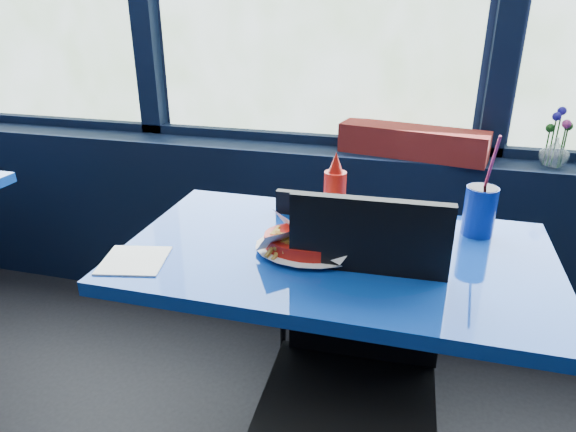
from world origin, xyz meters
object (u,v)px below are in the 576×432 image
object	(u,v)px
food_basket	(311,241)
chair_near_back	(332,275)
near_table	(334,304)
ketchup_bottle	(335,197)
soda_cup	(480,210)
planter_box	(412,142)
chair_near_front	(354,362)
flower_vase	(555,149)

from	to	relation	value
food_basket	chair_near_back	bearing A→B (deg)	64.64
near_table	chair_near_back	world-z (taller)	chair_near_back
ketchup_bottle	soda_cup	bearing A→B (deg)	12.18
planter_box	soda_cup	world-z (taller)	soda_cup
chair_near_front	flower_vase	xyz separation A→B (m)	(0.61, 1.06, 0.32)
chair_near_front	near_table	bearing A→B (deg)	110.86
near_table	soda_cup	world-z (taller)	soda_cup
chair_near_front	planter_box	world-z (taller)	chair_near_front
planter_box	food_basket	bearing A→B (deg)	-93.62
chair_near_back	soda_cup	distance (m)	0.59
planter_box	ketchup_bottle	size ratio (longest dim) A/B	2.40
chair_near_back	ketchup_bottle	size ratio (longest dim) A/B	3.31
planter_box	flower_vase	distance (m)	0.54
chair_near_front	chair_near_back	bearing A→B (deg)	104.06
flower_vase	soda_cup	size ratio (longest dim) A/B	0.73
chair_near_front	chair_near_back	size ratio (longest dim) A/B	1.15
chair_near_back	ketchup_bottle	bearing A→B (deg)	99.72
near_table	planter_box	size ratio (longest dim) A/B	1.99
planter_box	near_table	bearing A→B (deg)	-89.78
ketchup_bottle	soda_cup	size ratio (longest dim) A/B	0.79
near_table	planter_box	bearing A→B (deg)	78.99
chair_near_front	flower_vase	size ratio (longest dim) A/B	4.14
flower_vase	soda_cup	distance (m)	0.70
chair_near_front	ketchup_bottle	size ratio (longest dim) A/B	3.81
flower_vase	ketchup_bottle	bearing A→B (deg)	-135.87
soda_cup	near_table	bearing A→B (deg)	-150.99
flower_vase	food_basket	world-z (taller)	flower_vase
chair_near_front	planter_box	bearing A→B (deg)	84.21
chair_near_back	chair_near_front	bearing A→B (deg)	106.65
flower_vase	food_basket	distance (m)	1.17
flower_vase	chair_near_front	bearing A→B (deg)	-119.91
ketchup_bottle	soda_cup	xyz separation A→B (m)	(0.42, 0.09, -0.03)
planter_box	ketchup_bottle	xyz separation A→B (m)	(-0.20, -0.72, 0.00)
chair_near_back	food_basket	world-z (taller)	food_basket
near_table	food_basket	distance (m)	0.23
food_basket	ketchup_bottle	world-z (taller)	ketchup_bottle
near_table	ketchup_bottle	world-z (taller)	ketchup_bottle
near_table	ketchup_bottle	bearing A→B (deg)	104.38
planter_box	food_basket	size ratio (longest dim) A/B	1.79
planter_box	flower_vase	xyz separation A→B (m)	(0.54, -0.00, 0.01)
food_basket	soda_cup	size ratio (longest dim) A/B	1.07
planter_box	flower_vase	bearing A→B (deg)	11.04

